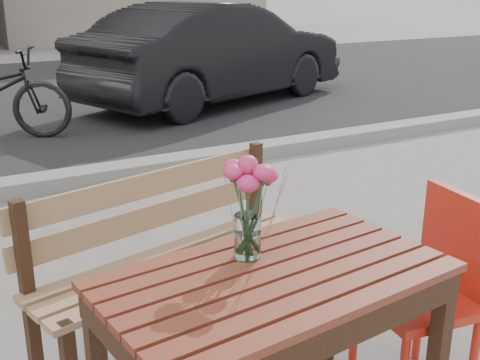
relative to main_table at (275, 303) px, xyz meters
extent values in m
cube|color=gray|center=(-0.20, 3.11, -0.50)|extent=(30.00, 0.25, 0.12)
cube|color=maroon|center=(0.00, 0.00, 0.10)|extent=(1.14, 0.74, 0.03)
cube|color=black|center=(0.52, -0.22, -0.24)|extent=(0.06, 0.06, 0.64)
cube|color=black|center=(0.47, 0.32, -0.24)|extent=(0.06, 0.06, 0.64)
cube|color=#A28153|center=(-0.02, 0.70, -0.15)|extent=(1.34, 0.64, 0.03)
cube|color=#A28153|center=(-0.07, 0.89, 0.07)|extent=(1.26, 0.33, 0.35)
cube|color=black|center=(0.58, 0.69, -0.35)|extent=(0.06, 0.06, 0.42)
cube|color=black|center=(-0.63, 0.71, -0.17)|extent=(0.06, 0.06, 0.78)
cube|color=black|center=(0.52, 0.98, -0.17)|extent=(0.06, 0.06, 0.78)
cube|color=red|center=(0.63, 0.00, -0.16)|extent=(0.43, 0.43, 0.04)
cube|color=red|center=(0.80, -0.02, 0.05)|extent=(0.08, 0.39, 0.37)
cylinder|color=red|center=(0.49, 0.18, -0.37)|extent=(0.03, 0.03, 0.38)
cylinder|color=red|center=(0.81, 0.14, -0.37)|extent=(0.03, 0.03, 0.38)
cylinder|color=white|center=(-0.02, 0.14, 0.18)|extent=(0.09, 0.09, 0.15)
cylinder|color=#2B5C34|center=(-0.02, 0.14, 0.26)|extent=(0.05, 0.05, 0.29)
imported|color=black|center=(2.65, 5.63, 0.08)|extent=(4.11, 2.59, 1.28)
camera|label=1|loc=(-0.91, -1.42, 0.97)|focal=45.00mm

